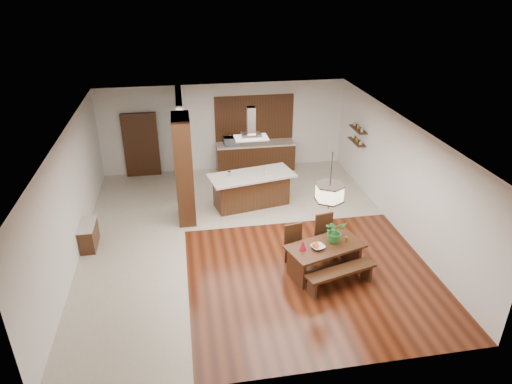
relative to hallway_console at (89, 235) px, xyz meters
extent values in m
plane|color=#39160A|center=(3.81, -0.20, -0.32)|extent=(9.00, 9.00, 0.00)
cube|color=white|center=(3.81, -0.20, 2.58)|extent=(8.00, 9.00, 0.04)
cube|color=silver|center=(3.81, 4.30, 1.14)|extent=(8.00, 0.04, 2.90)
cube|color=silver|center=(3.81, -4.70, 1.14)|extent=(8.00, 0.04, 2.90)
cube|color=silver|center=(-0.19, -0.20, 1.14)|extent=(0.04, 9.00, 2.90)
cube|color=silver|center=(7.81, -0.20, 1.14)|extent=(0.04, 9.00, 2.90)
cube|color=beige|center=(1.06, -0.20, -0.31)|extent=(2.50, 9.00, 0.01)
cube|color=beige|center=(5.06, 2.30, -0.31)|extent=(5.50, 4.00, 0.01)
cube|color=#391F0E|center=(3.81, -0.20, 2.57)|extent=(8.00, 9.00, 0.02)
cube|color=black|center=(2.41, 1.00, 1.14)|extent=(0.45, 1.00, 2.90)
cube|color=silver|center=(2.41, 3.10, 1.14)|extent=(0.18, 2.40, 2.90)
cube|color=black|center=(0.00, 0.00, 0.00)|extent=(0.37, 0.88, 0.63)
cube|color=black|center=(1.11, 4.20, 0.74)|extent=(1.10, 0.20, 2.10)
cube|color=black|center=(4.81, 4.00, 0.13)|extent=(2.60, 0.60, 0.90)
cube|color=beige|center=(4.81, 4.00, 0.61)|extent=(2.60, 0.62, 0.05)
cube|color=#92582B|center=(4.81, 4.26, 1.44)|extent=(2.60, 0.08, 1.50)
cube|color=black|center=(7.68, 2.40, 1.08)|extent=(0.26, 0.90, 0.04)
cube|color=black|center=(7.68, 2.40, 1.49)|extent=(0.26, 0.90, 0.04)
cube|color=black|center=(5.35, -1.98, 0.36)|extent=(1.86, 1.31, 0.06)
cube|color=black|center=(4.65, -2.19, 0.01)|extent=(0.27, 0.67, 0.65)
cube|color=black|center=(6.05, -1.76, 0.01)|extent=(0.27, 0.67, 0.65)
imported|color=#27762D|center=(5.59, -1.85, 0.65)|extent=(0.56, 0.52, 0.52)
imported|color=beige|center=(5.15, -2.06, 0.42)|extent=(0.37, 0.37, 0.07)
cone|color=#A50B23|center=(4.81, -2.07, 0.51)|extent=(0.18, 0.18, 0.24)
cylinder|color=gold|center=(5.87, -1.88, 0.44)|extent=(0.09, 0.09, 0.11)
cube|color=black|center=(4.26, 1.49, 0.15)|extent=(2.17, 1.17, 0.93)
cube|color=beige|center=(4.26, 1.44, 0.64)|extent=(2.53, 1.48, 0.05)
imported|color=silver|center=(4.67, 1.42, 0.71)|extent=(0.13, 0.13, 0.09)
imported|color=#B4B7BB|center=(4.01, 3.97, 0.77)|extent=(0.52, 0.39, 0.27)
camera|label=1|loc=(2.42, -10.05, 5.86)|focal=32.00mm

